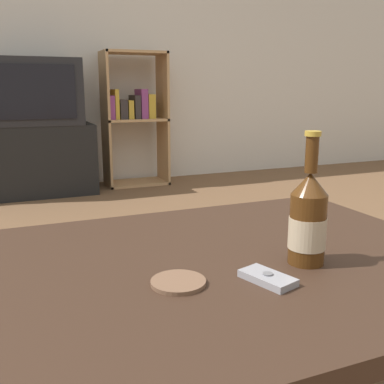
{
  "coord_description": "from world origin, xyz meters",
  "views": [
    {
      "loc": [
        -0.4,
        -0.81,
        0.79
      ],
      "look_at": [
        0.03,
        0.21,
        0.53
      ],
      "focal_mm": 42.0,
      "sensor_mm": 36.0,
      "label": 1
    }
  ],
  "objects_px": {
    "bookshelf": "(134,115)",
    "cell_phone": "(268,278)",
    "television": "(31,92)",
    "tv_stand": "(37,160)",
    "beer_bottle": "(308,220)"
  },
  "relations": [
    {
      "from": "bookshelf",
      "to": "cell_phone",
      "type": "height_order",
      "value": "bookshelf"
    },
    {
      "from": "television",
      "to": "tv_stand",
      "type": "bearing_deg",
      "value": 90.0
    },
    {
      "from": "bookshelf",
      "to": "cell_phone",
      "type": "bearing_deg",
      "value": -100.6
    },
    {
      "from": "television",
      "to": "cell_phone",
      "type": "bearing_deg",
      "value": -85.38
    },
    {
      "from": "television",
      "to": "bookshelf",
      "type": "distance_m",
      "value": 0.81
    },
    {
      "from": "tv_stand",
      "to": "bookshelf",
      "type": "bearing_deg",
      "value": 5.43
    },
    {
      "from": "tv_stand",
      "to": "cell_phone",
      "type": "bearing_deg",
      "value": -85.38
    },
    {
      "from": "television",
      "to": "cell_phone",
      "type": "relative_size",
      "value": 5.89
    },
    {
      "from": "beer_bottle",
      "to": "bookshelf",
      "type": "bearing_deg",
      "value": 81.6
    },
    {
      "from": "television",
      "to": "cell_phone",
      "type": "xyz_separation_m",
      "value": [
        0.23,
        -2.87,
        -0.33
      ]
    },
    {
      "from": "tv_stand",
      "to": "bookshelf",
      "type": "distance_m",
      "value": 0.85
    },
    {
      "from": "television",
      "to": "cell_phone",
      "type": "height_order",
      "value": "television"
    },
    {
      "from": "cell_phone",
      "to": "beer_bottle",
      "type": "bearing_deg",
      "value": 4.74
    },
    {
      "from": "bookshelf",
      "to": "television",
      "type": "bearing_deg",
      "value": -174.29
    },
    {
      "from": "bookshelf",
      "to": "cell_phone",
      "type": "relative_size",
      "value": 9.19
    }
  ]
}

